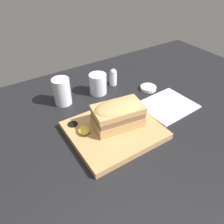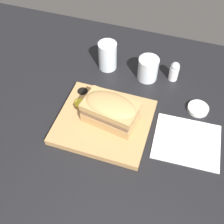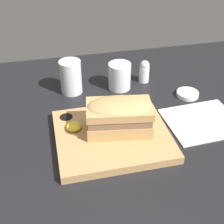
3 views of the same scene
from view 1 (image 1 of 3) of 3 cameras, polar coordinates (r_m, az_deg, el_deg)
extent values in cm
cube|color=black|center=(68.55, 0.60, -9.55)|extent=(172.53, 111.22, 2.00)
cube|color=tan|center=(71.44, 0.58, -4.79)|extent=(28.05, 24.91, 2.13)
cylinder|color=black|center=(73.53, -10.21, -3.44)|extent=(3.49, 3.49, 1.07)
cube|color=tan|center=(70.89, 1.55, -2.28)|extent=(17.06, 11.42, 3.31)
cube|color=brown|center=(69.22, 1.59, -0.60)|extent=(16.38, 10.96, 1.99)
cube|color=tan|center=(68.00, 1.62, 0.71)|extent=(17.06, 11.42, 1.99)
ellipsoid|color=tan|center=(67.50, 1.63, 1.27)|extent=(16.72, 11.19, 2.98)
ellipsoid|color=yellow|center=(69.26, -7.36, -4.79)|extent=(3.82, 3.82, 1.53)
cylinder|color=silver|center=(84.60, -12.93, 5.25)|extent=(6.54, 6.54, 10.40)
cylinder|color=silver|center=(86.02, -12.69, 3.76)|extent=(5.76, 5.76, 4.68)
cylinder|color=silver|center=(89.48, -3.69, 7.35)|extent=(7.02, 7.02, 8.34)
cylinder|color=#33050F|center=(89.88, -3.67, 6.93)|extent=(6.32, 6.32, 6.39)
cube|color=white|center=(86.34, 14.34, 1.71)|extent=(20.15, 17.41, 0.40)
cylinder|color=white|center=(95.80, 0.29, 8.60)|extent=(3.24, 3.24, 5.31)
sphere|color=#B7B7BC|center=(94.27, 0.29, 10.31)|extent=(3.08, 3.08, 3.08)
cylinder|color=white|center=(94.54, 9.47, 6.21)|extent=(6.67, 6.67, 1.33)
camera|label=2|loc=(0.52, 83.99, 36.14)|focal=45.00mm
camera|label=3|loc=(0.22, 102.07, -2.52)|focal=50.00mm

